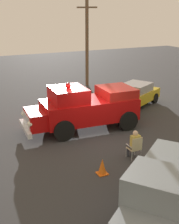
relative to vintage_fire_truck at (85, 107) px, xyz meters
The scene contains 10 objects.
ground_plane 1.44m from the vintage_fire_truck, behind, with size 60.00×60.00×0.00m, color #333335.
vintage_fire_truck is the anchor object (origin of this frame).
classic_hot_rod 5.06m from the vintage_fire_truck, 63.92° to the right, with size 3.65×4.72×1.46m.
parked_pickup 7.56m from the vintage_fire_truck, behind, with size 4.31×4.93×1.90m.
lawn_chair_near_truck 4.11m from the vintage_fire_truck, behind, with size 0.51×0.52×1.02m.
lawn_chair_by_car 3.39m from the vintage_fire_truck, 86.27° to the right, with size 0.58×0.58×1.02m.
lawn_chair_spare 3.46m from the vintage_fire_truck, ahead, with size 0.66×0.66×1.02m.
spectator_seated 3.97m from the vintage_fire_truck, behind, with size 0.54×0.40×1.29m.
utility_pole 9.99m from the vintage_fire_truck, 26.30° to the right, with size 1.38×1.19×6.79m.
traffic_cone 4.79m from the vintage_fire_truck, 162.40° to the left, with size 0.40×0.40×0.64m.
Camera 1 is at (-12.63, 6.44, 6.00)m, focal length 48.21 mm.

